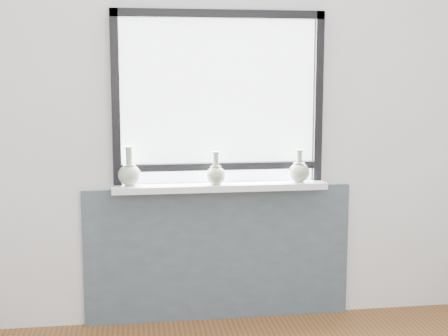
{
  "coord_description": "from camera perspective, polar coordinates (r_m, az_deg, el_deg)",
  "views": [
    {
      "loc": [
        -0.52,
        -2.04,
        1.56
      ],
      "look_at": [
        0.0,
        1.55,
        1.02
      ],
      "focal_mm": 50.0,
      "sensor_mm": 36.0,
      "label": 1
    }
  ],
  "objects": [
    {
      "name": "vase_b",
      "position": [
        3.8,
        -0.75,
        -0.51
      ],
      "size": [
        0.12,
        0.12,
        0.2
      ],
      "rotation": [
        0.0,
        0.0,
        -0.02
      ],
      "color": "#97A98B",
      "rests_on": "windowsill"
    },
    {
      "name": "windowsill",
      "position": [
        3.85,
        -0.34,
        -1.72
      ],
      "size": [
        1.32,
        0.18,
        0.04
      ],
      "primitive_type": "cube",
      "color": "white",
      "rests_on": "apron_panel"
    },
    {
      "name": "apron_panel",
      "position": [
        4.02,
        -0.48,
        -7.87
      ],
      "size": [
        1.7,
        0.03,
        0.86
      ],
      "primitive_type": "cube",
      "color": "#475562",
      "rests_on": "ground"
    },
    {
      "name": "vase_a",
      "position": [
        3.8,
        -8.63,
        -0.46
      ],
      "size": [
        0.14,
        0.14,
        0.24
      ],
      "rotation": [
        0.0,
        0.0,
        -0.04
      ],
      "color": "#97A98B",
      "rests_on": "windowsill"
    },
    {
      "name": "vase_c",
      "position": [
        3.91,
        6.87,
        -0.29
      ],
      "size": [
        0.13,
        0.13,
        0.2
      ],
      "rotation": [
        0.0,
        0.0,
        0.11
      ],
      "color": "#97A98B",
      "rests_on": "windowsill"
    },
    {
      "name": "back_wall",
      "position": [
        3.89,
        -0.55,
        4.64
      ],
      "size": [
        3.6,
        0.02,
        2.6
      ],
      "primitive_type": "cube",
      "color": "silver",
      "rests_on": "ground"
    },
    {
      "name": "window",
      "position": [
        3.85,
        -0.48,
        6.7
      ],
      "size": [
        1.3,
        0.06,
        1.05
      ],
      "color": "black",
      "rests_on": "windowsill"
    }
  ]
}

